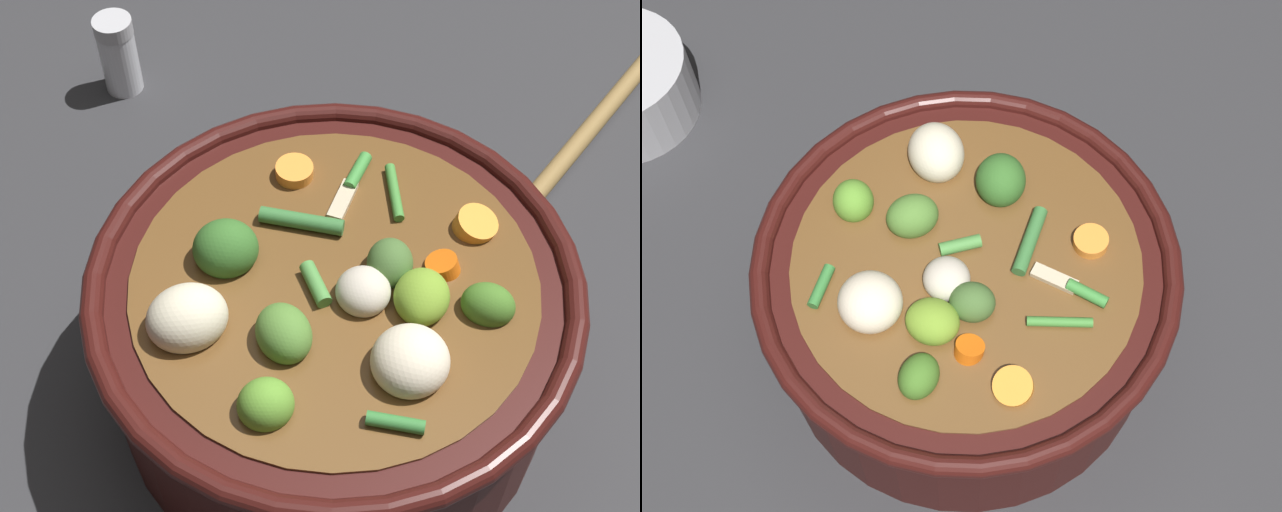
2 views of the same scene
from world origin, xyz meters
TOP-DOWN VIEW (x-y plane):
  - ground_plane at (0.00, 0.00)m, footprint 1.10×1.10m
  - cooking_pot at (0.00, 0.00)m, footprint 0.31×0.31m
  - salt_shaker at (-0.15, -0.33)m, footprint 0.03×0.03m

SIDE VIEW (x-z plane):
  - ground_plane at x=0.00m, z-range 0.00..0.00m
  - salt_shaker at x=-0.15m, z-range 0.00..0.08m
  - cooking_pot at x=0.00m, z-range -0.01..0.14m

